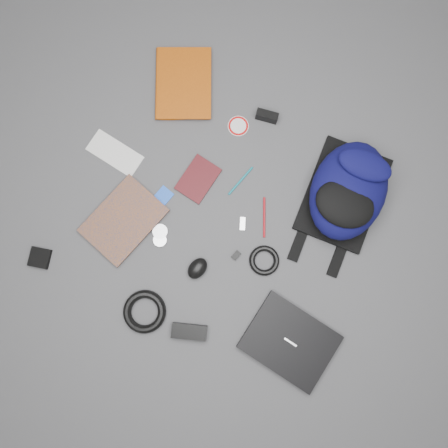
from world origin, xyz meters
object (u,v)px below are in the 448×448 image
at_px(compact_camera, 267,116).
at_px(pouch, 40,258).
at_px(laptop, 290,342).
at_px(power_brick, 189,332).
at_px(comic_book, 103,202).
at_px(backpack, 348,191).
at_px(textbook_red, 156,84).
at_px(dvd_case, 198,179).
at_px(mouse, 197,268).

distance_m(compact_camera, pouch, 1.02).
distance_m(laptop, power_brick, 0.37).
xyz_separation_m(compact_camera, pouch, (-0.56, -0.86, -0.01)).
relative_size(laptop, pouch, 4.19).
relative_size(compact_camera, pouch, 1.15).
bearing_deg(comic_book, backpack, 43.58).
bearing_deg(textbook_red, power_brick, -81.58).
height_order(textbook_red, power_brick, same).
bearing_deg(comic_book, dvd_case, 55.72).
height_order(backpack, dvd_case, backpack).
height_order(laptop, mouse, mouse).
bearing_deg(backpack, pouch, -146.24).
bearing_deg(laptop, dvd_case, 152.05).
bearing_deg(mouse, laptop, 0.74).
distance_m(laptop, mouse, 0.43).
xyz_separation_m(comic_book, compact_camera, (0.43, 0.57, 0.01)).
xyz_separation_m(laptop, compact_camera, (-0.42, 0.75, 0.01)).
xyz_separation_m(dvd_case, pouch, (-0.42, -0.52, 0.00)).
bearing_deg(mouse, power_brick, -58.25).
distance_m(textbook_red, compact_camera, 0.46).
bearing_deg(dvd_case, textbook_red, 147.29).
distance_m(textbook_red, pouch, 0.81).
distance_m(laptop, dvd_case, 0.70).
relative_size(comic_book, dvd_case, 1.80).
height_order(laptop, comic_book, laptop).
bearing_deg(power_brick, comic_book, 130.38).
height_order(compact_camera, power_brick, compact_camera).
distance_m(mouse, pouch, 0.60).
distance_m(comic_book, mouse, 0.44).
relative_size(textbook_red, dvd_case, 1.81).
xyz_separation_m(backpack, textbook_red, (-0.84, 0.10, -0.07)).
xyz_separation_m(power_brick, pouch, (-0.63, 0.01, -0.01)).
relative_size(laptop, power_brick, 2.41).
xyz_separation_m(textbook_red, mouse, (0.45, -0.59, 0.01)).
height_order(comic_book, pouch, comic_book).
bearing_deg(pouch, comic_book, 66.80).
bearing_deg(pouch, compact_camera, 56.91).
height_order(laptop, textbook_red, same).
relative_size(mouse, pouch, 1.17).
xyz_separation_m(laptop, pouch, (-0.98, -0.11, -0.01)).
bearing_deg(laptop, compact_camera, 127.82).
height_order(dvd_case, compact_camera, compact_camera).
xyz_separation_m(comic_book, mouse, (0.44, -0.08, 0.01)).
bearing_deg(power_brick, compact_camera, 76.13).
distance_m(backpack, laptop, 0.60).
height_order(textbook_red, mouse, mouse).
height_order(dvd_case, pouch, pouch).
distance_m(comic_book, dvd_case, 0.37).
distance_m(backpack, power_brick, 0.78).
relative_size(laptop, compact_camera, 3.65).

